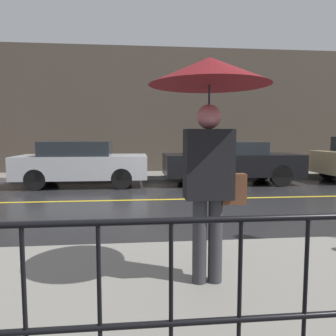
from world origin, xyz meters
name	(u,v)px	position (x,y,z in m)	size (l,w,h in m)	color
ground_plane	(179,199)	(0.00, 0.00, 0.00)	(80.00, 80.00, 0.00)	#262628
sidewalk_near	(254,297)	(0.00, -5.27, 0.07)	(28.00, 2.99, 0.15)	gray
sidewalk_far	(164,175)	(0.00, 4.62, 0.07)	(28.00, 1.69, 0.15)	gray
lane_marking	(179,199)	(0.00, 0.00, 0.00)	(25.20, 0.12, 0.01)	gold
building_storefront	(161,112)	(0.00, 5.62, 2.62)	(28.00, 0.30, 5.24)	#4C4238
pedestrian	(209,103)	(-0.41, -5.06, 1.92)	(1.16, 1.16, 2.20)	#333338
car_silver	(82,163)	(-2.84, 2.61, 0.74)	(4.10, 1.83, 1.44)	#B2B5BA
car_black	(230,162)	(2.09, 2.61, 0.75)	(4.53, 1.80, 1.41)	black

